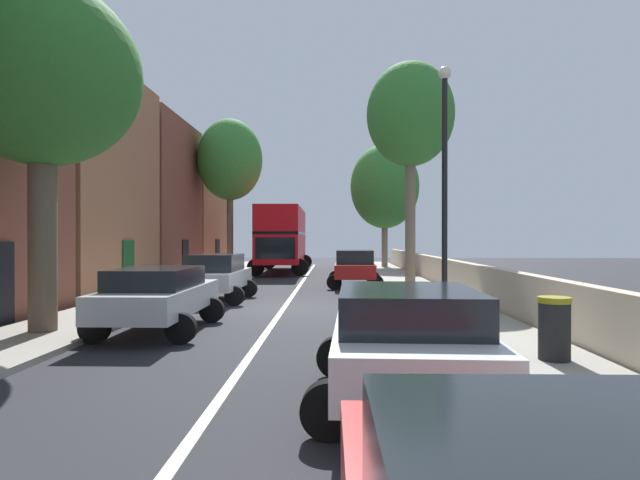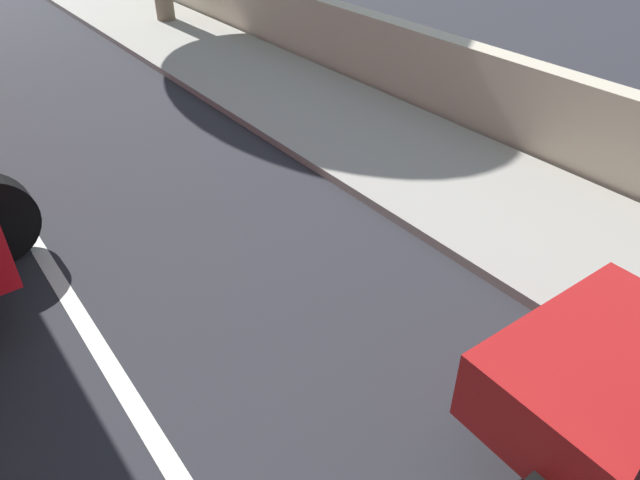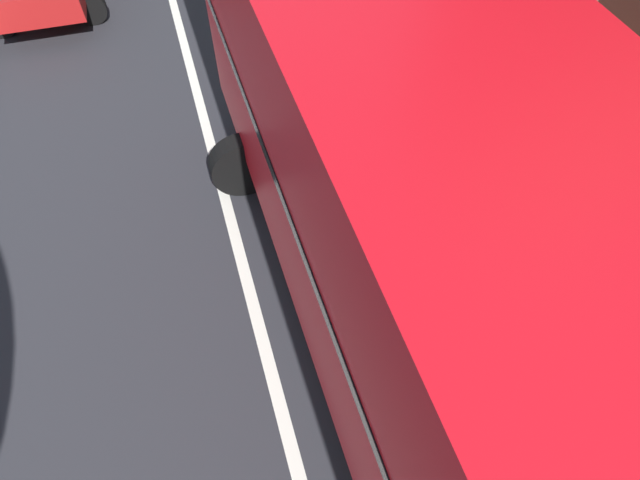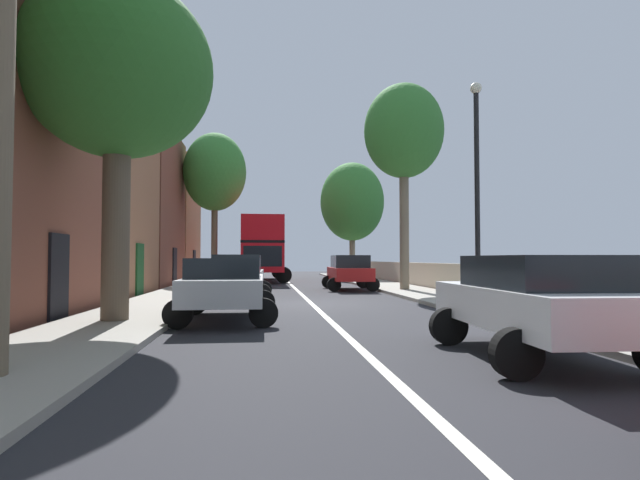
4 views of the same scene
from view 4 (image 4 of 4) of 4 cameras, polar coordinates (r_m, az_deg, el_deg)
The scene contains 17 objects.
ground_plane at distance 16.88m, azimuth -0.95°, elevation -7.20°, with size 84.00×84.00×0.00m, color #28282D.
road_centre_line at distance 16.88m, azimuth -0.95°, elevation -7.18°, with size 0.16×54.00×0.01m, color silver.
sidewalk_left at distance 17.12m, azimuth -17.62°, elevation -6.83°, with size 2.60×60.00×0.12m, color #9E998E.
sidewalk_right at distance 18.02m, azimuth 14.86°, elevation -6.62°, with size 2.60×60.00×0.12m, color #9E998E.
terraced_houses_left at distance 17.52m, azimuth -29.82°, elevation 8.31°, with size 4.07×47.68×10.78m.
boundary_wall_right at distance 18.60m, azimuth 19.31°, elevation -4.63°, with size 0.36×54.00×1.29m, color beige.
double_decker_bus at distance 34.26m, azimuth -6.59°, elevation -0.66°, with size 3.66×10.47×4.06m.
parked_car_white_right_0 at distance 8.28m, azimuth 23.47°, elevation -6.11°, with size 2.63×4.20×1.54m.
parked_car_silver_left_2 at distance 18.45m, azimuth -9.23°, elevation -3.85°, with size 2.48×4.00×1.64m.
parked_car_silver_left_4 at distance 12.47m, azimuth -10.57°, elevation -4.91°, with size 2.45×4.49×1.51m.
parked_car_red_right_5 at distance 24.23m, azimuth 3.33°, elevation -3.43°, with size 2.47×4.26×1.66m.
street_tree_right_1 at distance 23.79m, azimuth 9.41°, elevation 11.85°, with size 3.60×3.60×9.33m.
street_tree_left_2 at distance 32.11m, azimuth -11.76°, elevation 7.44°, with size 3.84×3.84×9.13m.
street_tree_left_4 at distance 13.04m, azimuth -21.78°, elevation 17.19°, with size 4.28×4.28×7.78m.
street_tree_right_5 at distance 39.43m, azimuth 3.64°, elevation 4.31°, with size 4.94×4.94×8.84m.
lamppost_right at distance 14.83m, azimuth 17.27°, elevation 6.94°, with size 0.32×0.32×6.31m.
litter_bin_right at distance 11.63m, azimuth 30.23°, elevation -5.96°, with size 0.55×0.55×1.07m.
Camera 4 is at (-1.61, -16.74, 1.50)m, focal length 28.40 mm.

